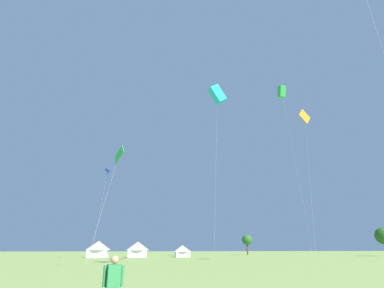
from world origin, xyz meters
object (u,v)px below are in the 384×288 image
(kite_green_diamond, at_px, (119,155))
(festival_tent_left, at_px, (182,251))
(kite_green_box, at_px, (282,92))
(kite_orange_diamond, at_px, (305,117))
(tree_distant_right, at_px, (247,240))
(tree_distant_left, at_px, (384,236))
(kite_blue_parafoil, at_px, (108,171))
(kite_cyan_box, at_px, (217,95))
(festival_tent_center, at_px, (138,249))
(festival_tent_right, at_px, (98,248))

(kite_green_diamond, height_order, festival_tent_left, kite_green_diamond)
(kite_green_box, relative_size, kite_orange_diamond, 1.66)
(tree_distant_right, bearing_deg, kite_green_box, -90.39)
(kite_green_box, relative_size, tree_distant_left, 5.59)
(kite_blue_parafoil, relative_size, kite_green_diamond, 1.38)
(kite_blue_parafoil, xyz_separation_m, kite_cyan_box, (18.29, -20.04, 8.31))
(kite_green_diamond, distance_m, festival_tent_left, 42.31)
(kite_orange_diamond, distance_m, tree_distant_left, 49.92)
(festival_tent_center, height_order, festival_tent_left, festival_tent_center)
(kite_green_box, height_order, kite_blue_parafoil, kite_green_box)
(kite_blue_parafoil, distance_m, tree_distant_left, 69.41)
(kite_orange_diamond, height_order, kite_cyan_box, kite_cyan_box)
(kite_blue_parafoil, bearing_deg, festival_tent_center, 52.94)
(kite_blue_parafoil, bearing_deg, tree_distant_left, 8.24)
(kite_orange_diamond, bearing_deg, kite_green_diamond, -161.24)
(kite_cyan_box, bearing_deg, kite_green_diamond, -142.79)
(festival_tent_right, xyz_separation_m, festival_tent_left, (18.13, 0.00, -0.47))
(kite_green_box, xyz_separation_m, kite_green_diamond, (-34.02, -29.05, -25.65))
(kite_orange_diamond, relative_size, tree_distant_right, 4.03)
(festival_tent_left, bearing_deg, festival_tent_center, 180.00)
(kite_green_diamond, distance_m, tree_distant_right, 70.55)
(kite_green_box, xyz_separation_m, festival_tent_left, (-22.09, 10.28, -35.68))
(kite_green_box, xyz_separation_m, tree_distant_right, (0.22, 32.21, -32.87))
(festival_tent_right, xyz_separation_m, festival_tent_center, (8.32, 0.00, -0.07))
(tree_distant_right, bearing_deg, tree_distant_left, -36.14)
(festival_tent_left, xyz_separation_m, tree_distant_left, (51.12, 0.89, 3.41))
(festival_tent_left, bearing_deg, tree_distant_left, 1.00)
(festival_tent_center, xyz_separation_m, tree_distant_right, (32.12, 21.93, 2.41))
(festival_tent_center, bearing_deg, kite_green_diamond, -93.08)
(festival_tent_left, xyz_separation_m, tree_distant_right, (22.31, 21.93, 2.81))
(kite_orange_diamond, xyz_separation_m, tree_distant_left, (35.44, 30.85, -16.88))
(kite_blue_parafoil, relative_size, festival_tent_right, 3.36)
(kite_orange_diamond, distance_m, festival_tent_right, 49.33)
(kite_green_diamond, bearing_deg, kite_green_box, 40.49)
(kite_green_box, height_order, festival_tent_center, kite_green_box)
(tree_distant_right, bearing_deg, festival_tent_right, -151.53)
(kite_green_diamond, bearing_deg, tree_distant_left, 32.54)
(tree_distant_right, bearing_deg, festival_tent_left, -135.49)
(festival_tent_right, distance_m, tree_distant_left, 69.32)
(festival_tent_right, bearing_deg, tree_distant_left, 0.74)
(kite_green_box, height_order, festival_tent_left, kite_green_box)
(kite_green_box, relative_size, festival_tent_center, 7.77)
(kite_orange_diamond, distance_m, festival_tent_left, 39.43)
(kite_green_diamond, height_order, tree_distant_right, kite_green_diamond)
(tree_distant_left, bearing_deg, tree_distant_right, 143.86)
(kite_cyan_box, distance_m, festival_tent_right, 42.13)
(kite_cyan_box, distance_m, tree_distant_right, 58.73)
(kite_green_box, relative_size, kite_cyan_box, 1.44)
(festival_tent_right, bearing_deg, tree_distant_right, 28.47)
(festival_tent_center, distance_m, tree_distant_right, 38.97)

